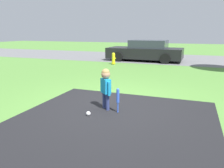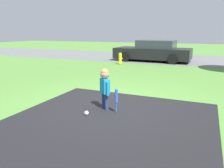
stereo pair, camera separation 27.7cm
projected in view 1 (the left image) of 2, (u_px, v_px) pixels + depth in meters
name	position (u px, v px, depth m)	size (l,w,h in m)	color
ground_plane	(114.00, 105.00, 5.28)	(60.00, 60.00, 0.00)	#518438
driveway_strip	(71.00, 164.00, 2.90)	(3.99, 7.00, 0.01)	black
street_strip	(166.00, 58.00, 14.43)	(40.00, 6.00, 0.01)	slate
child	(106.00, 83.00, 4.84)	(0.30, 0.28, 0.93)	navy
baseball_bat	(118.00, 97.00, 4.68)	(0.07, 0.07, 0.55)	blue
sports_ball	(88.00, 113.00, 4.58)	(0.09, 0.09, 0.09)	white
fire_hydrant	(114.00, 59.00, 11.70)	(0.24, 0.21, 0.64)	yellow
parked_car	(146.00, 51.00, 13.19)	(4.46, 2.14, 1.24)	black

